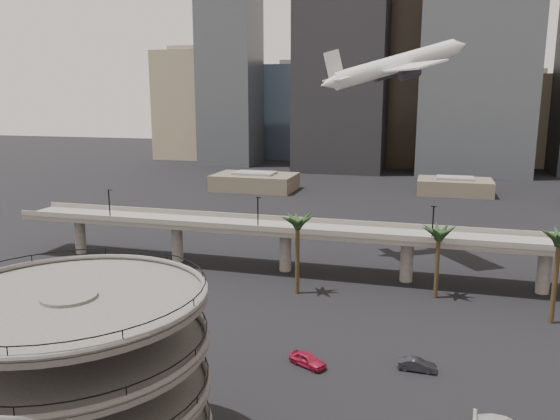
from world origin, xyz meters
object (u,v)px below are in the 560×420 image
(parking_ramp, at_px, (75,369))
(car_a, at_px, (308,359))
(airborne_jet, at_px, (395,65))
(car_b, at_px, (417,365))
(overpass, at_px, (345,236))

(parking_ramp, relative_size, car_a, 4.60)
(airborne_jet, xyz_separation_m, car_b, (7.58, -50.74, -37.19))
(overpass, xyz_separation_m, airborne_jet, (6.36, 18.20, 30.59))
(car_b, bearing_deg, car_a, 101.61)
(overpass, distance_m, car_b, 36.01)
(car_a, relative_size, car_b, 1.09)
(airborne_jet, relative_size, car_a, 6.00)
(parking_ramp, xyz_separation_m, car_a, (14.21, 24.08, -9.01))
(car_a, xyz_separation_m, car_b, (12.74, 2.38, -0.09))
(airborne_jet, distance_m, car_b, 63.36)
(car_a, bearing_deg, parking_ramp, 175.89)
(parking_ramp, bearing_deg, car_a, 59.46)
(airborne_jet, bearing_deg, overpass, -142.54)
(parking_ramp, bearing_deg, car_b, 44.48)
(car_b, bearing_deg, overpass, 24.22)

